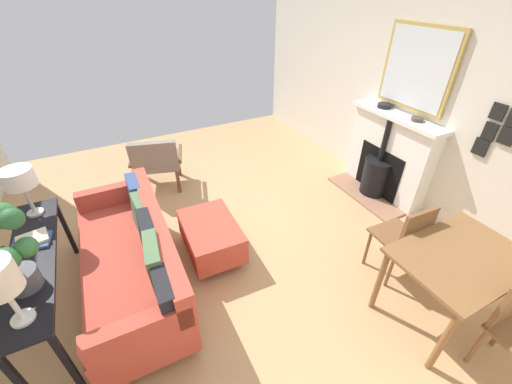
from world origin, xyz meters
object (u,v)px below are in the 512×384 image
at_px(book_stack, 32,241).
at_px(dining_chair_near_fireplace, 405,236).
at_px(table_lamp_near_end, 19,180).
at_px(mantel_bowl_far, 417,119).
at_px(ottoman, 211,236).
at_px(armchair_accent, 156,160).
at_px(fireplace, 385,160).
at_px(sofa, 135,259).
at_px(dining_table, 459,265).
at_px(potted_plant, 4,249).
at_px(mantel_bowl_near, 384,105).
at_px(console_table, 36,265).

distance_m(book_stack, dining_chair_near_fireplace, 3.24).
bearing_deg(table_lamp_near_end, mantel_bowl_far, 170.25).
height_order(ottoman, armchair_accent, armchair_accent).
height_order(fireplace, sofa, fireplace).
bearing_deg(armchair_accent, book_stack, 48.92).
height_order(book_stack, dining_table, book_stack).
height_order(potted_plant, dining_table, potted_plant).
xyz_separation_m(armchair_accent, book_stack, (1.28, 1.47, 0.28)).
bearing_deg(book_stack, fireplace, 179.94).
bearing_deg(sofa, fireplace, -177.00).
relative_size(mantel_bowl_far, potted_plant, 0.22).
bearing_deg(armchair_accent, mantel_bowl_near, 156.19).
xyz_separation_m(sofa, book_stack, (0.71, -0.18, 0.38)).
bearing_deg(mantel_bowl_near, potted_plant, 10.49).
distance_m(ottoman, console_table, 1.54).
bearing_deg(console_table, fireplace, -177.60).
relative_size(table_lamp_near_end, potted_plant, 0.74).
distance_m(ottoman, table_lamp_near_end, 1.78).
bearing_deg(console_table, book_stack, -90.27).
relative_size(sofa, potted_plant, 3.03).
bearing_deg(fireplace, console_table, 2.40).
height_order(table_lamp_near_end, dining_chair_near_fireplace, table_lamp_near_end).
xyz_separation_m(console_table, table_lamp_near_end, (0.00, -0.61, 0.46)).
height_order(table_lamp_near_end, potted_plant, potted_plant).
bearing_deg(book_stack, armchair_accent, -131.08).
distance_m(dining_table, dining_chair_near_fireplace, 0.51).
distance_m(ottoman, potted_plant, 1.76).
bearing_deg(ottoman, fireplace, -178.50).
relative_size(sofa, ottoman, 2.39).
bearing_deg(sofa, potted_plant, 24.19).
xyz_separation_m(fireplace, book_stack, (4.00, -0.00, 0.24)).
bearing_deg(mantel_bowl_near, mantel_bowl_far, 90.00).
height_order(mantel_bowl_near, mantel_bowl_far, mantel_bowl_near).
xyz_separation_m(fireplace, sofa, (3.29, 0.17, -0.14)).
distance_m(armchair_accent, dining_table, 3.61).
distance_m(mantel_bowl_near, book_stack, 4.06).
bearing_deg(fireplace, potted_plant, 6.99).
xyz_separation_m(mantel_bowl_near, table_lamp_near_end, (4.03, -0.18, -0.08)).
distance_m(sofa, potted_plant, 1.07).
bearing_deg(fireplace, mantel_bowl_far, 97.94).
xyz_separation_m(ottoman, book_stack, (1.48, -0.07, 0.50)).
relative_size(sofa, dining_chair_near_fireplace, 2.17).
relative_size(potted_plant, dining_chair_near_fireplace, 0.72).
distance_m(armchair_accent, potted_plant, 2.42).
xyz_separation_m(ottoman, console_table, (1.49, 0.10, 0.39)).
bearing_deg(mantel_bowl_near, book_stack, 3.59).
bearing_deg(sofa, ottoman, -172.18).
bearing_deg(sofa, console_table, -0.42).
relative_size(ottoman, book_stack, 2.63).
height_order(ottoman, dining_table, dining_table).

